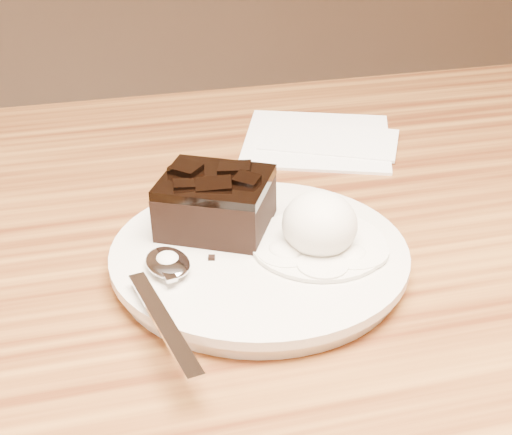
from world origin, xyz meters
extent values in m
cylinder|color=silver|center=(0.10, -0.01, 0.76)|extent=(0.23, 0.23, 0.02)
cube|color=black|center=(0.08, 0.03, 0.79)|extent=(0.11, 0.10, 0.04)
ellipsoid|color=white|center=(0.15, -0.02, 0.79)|extent=(0.06, 0.06, 0.05)
cylinder|color=white|center=(0.15, -0.02, 0.77)|extent=(0.10, 0.10, 0.00)
cube|color=white|center=(0.22, 0.21, 0.75)|extent=(0.20, 0.20, 0.01)
cube|color=black|center=(0.10, -0.02, 0.77)|extent=(0.01, 0.01, 0.00)
cube|color=black|center=(0.06, -0.02, 0.77)|extent=(0.01, 0.01, 0.00)
camera|label=1|loc=(-0.02, -0.47, 1.06)|focal=52.15mm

